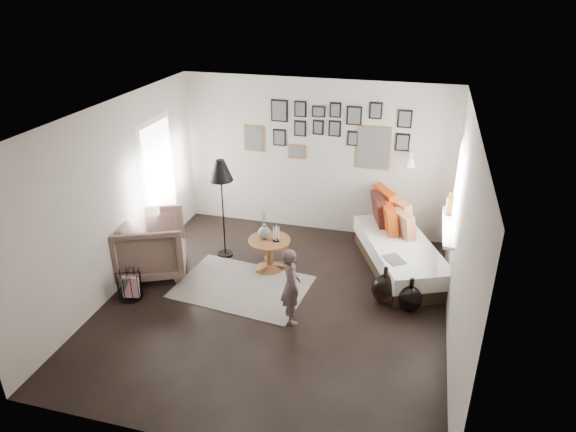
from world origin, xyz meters
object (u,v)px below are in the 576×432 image
(armchair, at_px, (151,245))
(child, at_px, (291,286))
(magazine_basket, at_px, (130,285))
(demijohn_small, at_px, (410,299))
(demijohn_large, at_px, (384,288))
(pedestal_table, at_px, (270,255))
(daybed, at_px, (400,248))
(vase, at_px, (264,230))
(floor_lamp, at_px, (221,174))

(armchair, height_order, child, child)
(magazine_basket, bearing_deg, demijohn_small, 10.49)
(demijohn_small, bearing_deg, demijohn_large, 161.08)
(pedestal_table, relative_size, armchair, 0.64)
(daybed, xyz_separation_m, demijohn_large, (-0.14, -1.02, -0.11))
(pedestal_table, xyz_separation_m, child, (0.63, -1.15, 0.29))
(demijohn_large, distance_m, child, 1.37)
(pedestal_table, relative_size, magazine_basket, 1.52)
(vase, xyz_separation_m, child, (0.71, -1.17, -0.11))
(magazine_basket, bearing_deg, floor_lamp, 60.51)
(magazine_basket, distance_m, demijohn_large, 3.48)
(daybed, distance_m, magazine_basket, 3.97)
(vase, height_order, floor_lamp, floor_lamp)
(armchair, height_order, magazine_basket, armchair)
(floor_lamp, relative_size, demijohn_large, 2.97)
(demijohn_large, height_order, child, child)
(armchair, xyz_separation_m, magazine_basket, (0.02, -0.71, -0.25))
(pedestal_table, relative_size, demijohn_small, 1.30)
(vase, bearing_deg, pedestal_table, -14.04)
(pedestal_table, distance_m, daybed, 1.98)
(child, bearing_deg, vase, 1.05)
(pedestal_table, height_order, armchair, armchair)
(floor_lamp, bearing_deg, magazine_basket, -119.49)
(vase, bearing_deg, demijohn_large, -13.49)
(demijohn_small, bearing_deg, vase, 165.62)
(demijohn_large, bearing_deg, floor_lamp, 165.82)
(armchair, bearing_deg, vase, -95.84)
(pedestal_table, bearing_deg, floor_lamp, 164.27)
(daybed, relative_size, demijohn_small, 4.49)
(vase, distance_m, daybed, 2.08)
(armchair, xyz_separation_m, demijohn_large, (3.41, 0.10, -0.24))
(child, bearing_deg, demijohn_large, -87.38)
(demijohn_small, bearing_deg, armchair, 179.68)
(demijohn_large, bearing_deg, child, -146.97)
(daybed, height_order, armchair, daybed)
(vase, relative_size, armchair, 0.46)
(floor_lamp, distance_m, magazine_basket, 2.05)
(armchair, xyz_separation_m, child, (2.29, -0.63, 0.07))
(floor_lamp, relative_size, child, 1.53)
(floor_lamp, distance_m, child, 2.17)
(floor_lamp, bearing_deg, armchair, -138.67)
(floor_lamp, bearing_deg, demijohn_large, -14.18)
(daybed, bearing_deg, floor_lamp, 164.20)
(vase, height_order, magazine_basket, vase)
(armchair, distance_m, demijohn_large, 3.42)
(armchair, xyz_separation_m, floor_lamp, (0.85, 0.75, 0.92))
(pedestal_table, bearing_deg, demijohn_large, -13.46)
(demijohn_small, bearing_deg, floor_lamp, 165.23)
(magazine_basket, height_order, demijohn_small, demijohn_small)
(vase, distance_m, demijohn_large, 1.93)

